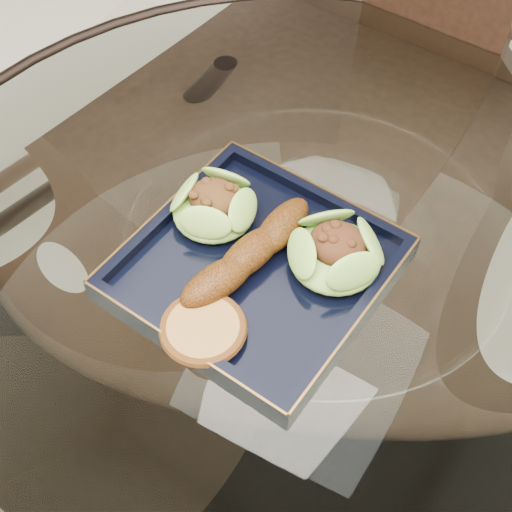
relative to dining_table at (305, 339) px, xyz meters
The scene contains 8 objects.
ground 0.60m from the dining_table, 26.57° to the left, with size 4.00×4.00×0.00m, color silver.
dining_table is the anchor object (origin of this frame).
dining_chair 0.43m from the dining_table, 109.83° to the left, with size 0.49×0.49×1.02m.
navy_plate 0.19m from the dining_table, 139.01° to the right, with size 0.27×0.27×0.02m, color black.
lettuce_wrap_left 0.24m from the dining_table, behind, with size 0.10×0.10×0.04m, color olive.
lettuce_wrap_right 0.20m from the dining_table, ahead, with size 0.10×0.10×0.04m, color #5B9D2D.
roasted_plantain 0.21m from the dining_table, 144.51° to the right, with size 0.19×0.04×0.04m, color #5D2D09.
crumb_patty 0.25m from the dining_table, 111.26° to the right, with size 0.08×0.08×0.02m, color #A27136.
Camera 1 is at (0.18, -0.46, 1.43)m, focal length 50.00 mm.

